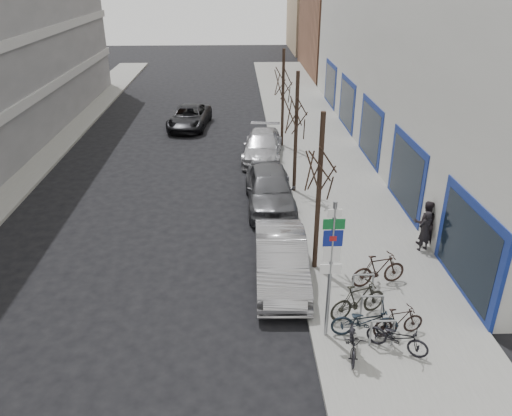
{
  "coord_description": "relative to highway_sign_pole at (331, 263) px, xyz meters",
  "views": [
    {
      "loc": [
        0.05,
        -10.86,
        9.27
      ],
      "look_at": [
        0.64,
        4.3,
        2.0
      ],
      "focal_mm": 35.0,
      "sensor_mm": 36.0,
      "label": 1
    }
  ],
  "objects": [
    {
      "name": "tree_mid",
      "position": [
        0.2,
        10.01,
        1.65
      ],
      "size": [
        1.8,
        1.8,
        5.5
      ],
      "color": "black",
      "rests_on": "ground"
    },
    {
      "name": "ground",
      "position": [
        -2.4,
        0.01,
        -2.46
      ],
      "size": [
        120.0,
        120.0,
        0.0
      ],
      "primitive_type": "plane",
      "color": "black",
      "rests_on": "ground"
    },
    {
      "name": "parked_car_front",
      "position": [
        -1.0,
        2.91,
        -1.69
      ],
      "size": [
        1.75,
        4.72,
        1.54
      ],
      "primitive_type": "imported",
      "rotation": [
        0.0,
        0.0,
        -0.03
      ],
      "color": "#98979C",
      "rests_on": "ground"
    },
    {
      "name": "bike_far_curb",
      "position": [
        1.76,
        -0.7,
        -1.81
      ],
      "size": [
        1.67,
        1.25,
        1.0
      ],
      "primitive_type": "imported",
      "rotation": [
        0.0,
        0.0,
        1.04
      ],
      "color": "black",
      "rests_on": "sidewalk_east"
    },
    {
      "name": "lane_car",
      "position": [
        -5.42,
        20.83,
        -1.77
      ],
      "size": [
        2.83,
        5.15,
        1.37
      ],
      "primitive_type": "imported",
      "rotation": [
        0.0,
        0.0,
        -0.12
      ],
      "color": "black",
      "rests_on": "ground"
    },
    {
      "name": "bike_rack",
      "position": [
        1.4,
        0.61,
        -1.8
      ],
      "size": [
        0.66,
        2.26,
        0.83
      ],
      "color": "gray",
      "rests_on": "sidewalk_east"
    },
    {
      "name": "highway_sign_pole",
      "position": [
        0.0,
        0.0,
        0.0
      ],
      "size": [
        0.55,
        0.1,
        4.2
      ],
      "color": "gray",
      "rests_on": "ground"
    },
    {
      "name": "tree_near",
      "position": [
        0.2,
        3.51,
        1.65
      ],
      "size": [
        1.8,
        1.8,
        5.5
      ],
      "color": "black",
      "rests_on": "ground"
    },
    {
      "name": "bike_near_left",
      "position": [
        0.57,
        -0.77,
        -1.84
      ],
      "size": [
        0.71,
        1.58,
        0.93
      ],
      "primitive_type": "imported",
      "rotation": [
        0.0,
        0.0,
        -0.17
      ],
      "color": "black",
      "rests_on": "sidewalk_east"
    },
    {
      "name": "brick_building_far",
      "position": [
        10.6,
        40.01,
        1.54
      ],
      "size": [
        12.0,
        14.0,
        8.0
      ],
      "primitive_type": "cube",
      "color": "brown",
      "rests_on": "ground"
    },
    {
      "name": "sidewalk_east",
      "position": [
        2.1,
        10.01,
        -2.38
      ],
      "size": [
        5.0,
        70.0,
        0.15
      ],
      "primitive_type": "cube",
      "color": "slate",
      "rests_on": "ground"
    },
    {
      "name": "bike_far_inner",
      "position": [
        2.05,
        2.36,
        -1.75
      ],
      "size": [
        1.93,
        0.97,
        1.13
      ],
      "primitive_type": "imported",
      "rotation": [
        0.0,
        0.0,
        1.81
      ],
      "color": "black",
      "rests_on": "sidewalk_east"
    },
    {
      "name": "meter_front",
      "position": [
        -0.25,
        3.01,
        -1.54
      ],
      "size": [
        0.1,
        0.08,
        1.27
      ],
      "color": "gray",
      "rests_on": "sidewalk_east"
    },
    {
      "name": "pedestrian_far",
      "position": [
        4.4,
        4.91,
        -1.44
      ],
      "size": [
        0.72,
        0.57,
        1.74
      ],
      "primitive_type": "imported",
      "rotation": [
        0.0,
        0.0,
        2.91
      ],
      "color": "black",
      "rests_on": "sidewalk_east"
    },
    {
      "name": "bike_near_right",
      "position": [
        1.97,
        -0.07,
        -1.85
      ],
      "size": [
        1.56,
        0.72,
        0.91
      ],
      "primitive_type": "imported",
      "rotation": [
        0.0,
        0.0,
        1.76
      ],
      "color": "black",
      "rests_on": "sidewalk_east"
    },
    {
      "name": "bike_mid_inner",
      "position": [
        1.04,
        0.79,
        -1.75
      ],
      "size": [
        1.92,
        1.19,
        1.12
      ],
      "primitive_type": "imported",
      "rotation": [
        0.0,
        0.0,
        1.94
      ],
      "color": "black",
      "rests_on": "sidewalk_east"
    },
    {
      "name": "meter_back",
      "position": [
        -0.25,
        14.01,
        -1.54
      ],
      "size": [
        0.1,
        0.08,
        1.27
      ],
      "color": "gray",
      "rests_on": "sidewalk_east"
    },
    {
      "name": "tree_far",
      "position": [
        0.2,
        16.51,
        1.65
      ],
      "size": [
        1.8,
        1.8,
        5.5
      ],
      "color": "black",
      "rests_on": "ground"
    },
    {
      "name": "bike_mid_curb",
      "position": [
        1.04,
        -0.06,
        -1.75
      ],
      "size": [
        1.87,
        0.67,
        1.12
      ],
      "primitive_type": "imported",
      "rotation": [
        0.0,
        0.0,
        1.51
      ],
      "color": "black",
      "rests_on": "sidewalk_east"
    },
    {
      "name": "parked_car_back",
      "position": [
        -1.0,
        14.7,
        -1.75
      ],
      "size": [
        2.55,
        5.1,
        1.42
      ],
      "primitive_type": "imported",
      "rotation": [
        0.0,
        0.0,
        -0.12
      ],
      "color": "#ADADB3",
      "rests_on": "ground"
    },
    {
      "name": "tan_building_far",
      "position": [
        11.1,
        55.01,
        2.04
      ],
      "size": [
        13.0,
        12.0,
        9.0
      ],
      "primitive_type": "cube",
      "color": "#937A5B",
      "rests_on": "ground"
    },
    {
      "name": "parked_car_mid",
      "position": [
        -1.0,
        8.68,
        -1.61
      ],
      "size": [
        2.09,
        5.01,
        1.69
      ],
      "primitive_type": "imported",
      "rotation": [
        0.0,
        0.0,
        0.02
      ],
      "color": "#515156",
      "rests_on": "ground"
    },
    {
      "name": "meter_mid",
      "position": [
        -0.25,
        8.51,
        -1.54
      ],
      "size": [
        0.1,
        0.08,
        1.27
      ],
      "color": "gray",
      "rests_on": "sidewalk_east"
    },
    {
      "name": "pedestrian_near",
      "position": [
        4.23,
        4.47,
        -1.54
      ],
      "size": [
        0.66,
        0.55,
        1.53
      ],
      "primitive_type": "imported",
      "rotation": [
        0.0,
        0.0,
        3.53
      ],
      "color": "black",
      "rests_on": "sidewalk_east"
    }
  ]
}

